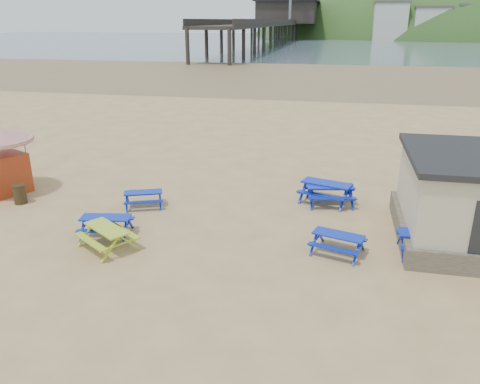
% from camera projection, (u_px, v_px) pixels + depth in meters
% --- Properties ---
extents(ground, '(400.00, 400.00, 0.00)m').
position_uv_depth(ground, '(208.00, 229.00, 17.35)').
color(ground, tan).
rests_on(ground, ground).
extents(wet_sand, '(400.00, 400.00, 0.00)m').
position_uv_depth(wet_sand, '(310.00, 73.00, 67.84)').
color(wet_sand, olive).
rests_on(wet_sand, ground).
extents(sea, '(400.00, 400.00, 0.00)m').
position_uv_depth(sea, '(331.00, 41.00, 173.42)').
color(sea, '#4C5F6C').
rests_on(sea, ground).
extents(picnic_table_blue_a, '(1.90, 1.73, 0.65)m').
position_uv_depth(picnic_table_blue_a, '(144.00, 199.00, 19.36)').
color(picnic_table_blue_a, '#012AAF').
rests_on(picnic_table_blue_a, ground).
extents(picnic_table_blue_b, '(2.47, 2.21, 0.86)m').
position_uv_depth(picnic_table_blue_b, '(326.00, 192.00, 19.83)').
color(picnic_table_blue_b, '#012AAF').
rests_on(picnic_table_blue_b, ground).
extents(picnic_table_blue_c, '(2.21, 1.92, 0.81)m').
position_uv_depth(picnic_table_blue_c, '(330.00, 195.00, 19.61)').
color(picnic_table_blue_c, '#012AAF').
rests_on(picnic_table_blue_c, ground).
extents(picnic_table_blue_d, '(1.96, 1.68, 0.73)m').
position_uv_depth(picnic_table_blue_d, '(106.00, 226.00, 16.72)').
color(picnic_table_blue_d, '#012AAF').
rests_on(picnic_table_blue_d, ground).
extents(picnic_table_blue_e, '(1.96, 1.75, 0.69)m').
position_uv_depth(picnic_table_blue_e, '(338.00, 244.00, 15.46)').
color(picnic_table_blue_e, '#012AAF').
rests_on(picnic_table_blue_e, ground).
extents(picnic_table_blue_f, '(1.87, 1.52, 0.78)m').
position_uv_depth(picnic_table_blue_f, '(427.00, 244.00, 15.31)').
color(picnic_table_blue_f, '#012AAF').
rests_on(picnic_table_blue_f, ground).
extents(picnic_table_yellow, '(2.35, 2.25, 0.77)m').
position_uv_depth(picnic_table_yellow, '(108.00, 238.00, 15.78)').
color(picnic_table_yellow, '#93C426').
rests_on(picnic_table_yellow, ground).
extents(litter_bin, '(0.56, 0.56, 0.82)m').
position_uv_depth(litter_bin, '(20.00, 194.00, 19.67)').
color(litter_bin, '#382E17').
rests_on(litter_bin, ground).
extents(pier, '(24.00, 220.00, 39.29)m').
position_uv_depth(pier, '(286.00, 25.00, 182.57)').
color(pier, black).
rests_on(pier, ground).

